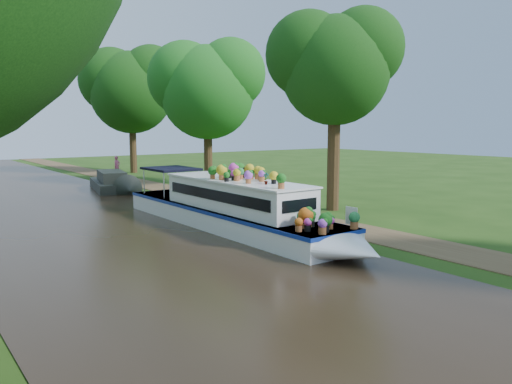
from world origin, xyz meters
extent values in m
plane|color=#1E3E0F|center=(0.00, 0.00, 0.00)|extent=(100.00, 100.00, 0.00)
cube|color=black|center=(-6.00, 0.00, 0.01)|extent=(10.00, 100.00, 0.02)
cube|color=brown|center=(1.20, 0.00, 0.01)|extent=(2.20, 100.00, 0.03)
cube|color=white|center=(-2.25, 2.79, 0.40)|extent=(2.20, 12.00, 0.75)
cube|color=navy|center=(-2.25, 2.79, 0.71)|extent=(2.24, 12.04, 0.12)
cube|color=white|center=(-2.25, 1.99, 1.29)|extent=(1.80, 7.00, 1.05)
cube|color=white|center=(-2.25, 1.99, 1.85)|extent=(1.90, 7.10, 0.06)
cube|color=black|center=(-1.34, 1.99, 1.37)|extent=(0.03, 6.40, 0.38)
cube|color=black|center=(-3.16, 1.99, 1.37)|extent=(0.03, 6.40, 0.38)
cube|color=black|center=(-2.25, 7.09, 1.92)|extent=(1.90, 2.40, 0.10)
cube|color=white|center=(-1.10, -2.61, 1.07)|extent=(0.04, 0.45, 0.55)
imported|color=#165518|center=(-2.38, 0.03, 2.08)|extent=(0.21, 0.25, 0.40)
imported|color=#165518|center=(-1.69, 2.27, 2.08)|extent=(0.23, 0.23, 0.39)
cylinder|color=#342211|center=(3.80, 3.00, 2.27)|extent=(0.56, 0.56, 4.55)
sphere|color=#0F360D|center=(3.80, 3.00, 6.23)|extent=(4.80, 4.80, 4.80)
sphere|color=#0F360D|center=(4.76, 2.28, 7.19)|extent=(3.60, 3.60, 3.60)
sphere|color=#0F360D|center=(2.96, 3.84, 6.95)|extent=(3.84, 3.84, 3.84)
cylinder|color=#342211|center=(4.50, 15.00, 1.92)|extent=(0.56, 0.56, 3.85)
sphere|color=#165518|center=(4.50, 15.00, 5.95)|extent=(6.00, 6.00, 6.00)
sphere|color=#165518|center=(5.70, 14.10, 7.15)|extent=(4.50, 4.50, 4.50)
sphere|color=#165518|center=(3.45, 16.05, 6.85)|extent=(4.80, 4.80, 4.80)
cylinder|color=#342211|center=(4.00, 26.00, 2.10)|extent=(0.56, 0.56, 4.20)
sphere|color=#0F360D|center=(4.00, 26.00, 6.51)|extent=(6.60, 6.60, 6.60)
sphere|color=#0F360D|center=(5.32, 25.01, 7.83)|extent=(4.95, 4.95, 4.95)
sphere|color=#0F360D|center=(2.85, 27.16, 7.50)|extent=(5.28, 5.28, 5.28)
cube|color=black|center=(-1.75, 16.15, 0.29)|extent=(2.82, 5.58, 0.53)
cube|color=black|center=(-1.75, 15.71, 0.87)|extent=(1.98, 3.33, 0.62)
imported|color=#D156A2|center=(1.48, 23.16, 0.82)|extent=(0.68, 0.57, 1.57)
imported|color=#1F6A29|center=(0.05, 1.71, 0.19)|extent=(0.38, 0.34, 0.38)
camera|label=1|loc=(-12.46, -12.93, 3.79)|focal=35.00mm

